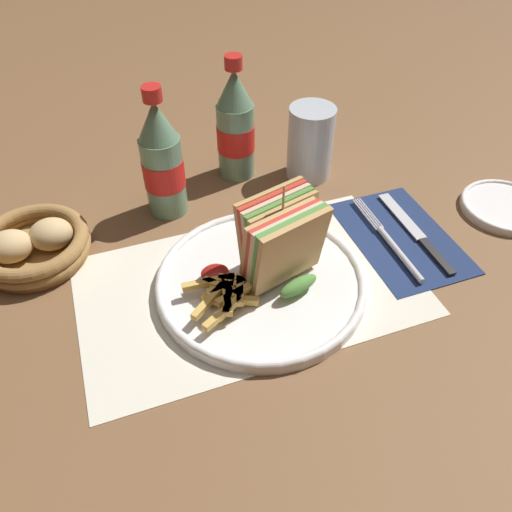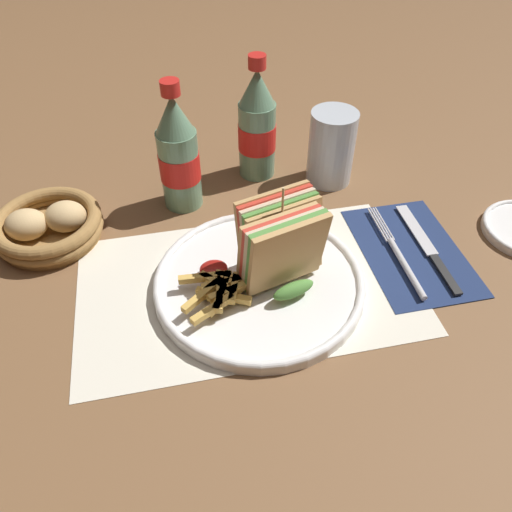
% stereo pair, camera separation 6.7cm
% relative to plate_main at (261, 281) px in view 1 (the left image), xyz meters
% --- Properties ---
extents(ground_plane, '(4.00, 4.00, 0.00)m').
position_rel_plate_main_xyz_m(ground_plane, '(0.02, -0.01, -0.01)').
color(ground_plane, brown).
extents(placemat, '(0.46, 0.28, 0.00)m').
position_rel_plate_main_xyz_m(placemat, '(-0.02, 0.00, -0.01)').
color(placemat, silver).
rests_on(placemat, ground_plane).
extents(plate_main, '(0.29, 0.29, 0.02)m').
position_rel_plate_main_xyz_m(plate_main, '(0.00, 0.00, 0.00)').
color(plate_main, white).
rests_on(plate_main, ground_plane).
extents(club_sandwich, '(0.12, 0.12, 0.14)m').
position_rel_plate_main_xyz_m(club_sandwich, '(0.03, 0.00, 0.06)').
color(club_sandwich, tan).
rests_on(club_sandwich, plate_main).
extents(fries_pile, '(0.10, 0.08, 0.02)m').
position_rel_plate_main_xyz_m(fries_pile, '(-0.06, -0.02, 0.02)').
color(fries_pile, gold).
rests_on(fries_pile, plate_main).
extents(ketchup_blob, '(0.04, 0.03, 0.01)m').
position_rel_plate_main_xyz_m(ketchup_blob, '(-0.06, 0.02, 0.02)').
color(ketchup_blob, maroon).
rests_on(ketchup_blob, plate_main).
extents(napkin, '(0.14, 0.22, 0.00)m').
position_rel_plate_main_xyz_m(napkin, '(0.24, 0.02, -0.01)').
color(napkin, navy).
rests_on(napkin, ground_plane).
extents(fork, '(0.02, 0.20, 0.01)m').
position_rel_plate_main_xyz_m(fork, '(0.21, 0.00, -0.00)').
color(fork, silver).
rests_on(fork, napkin).
extents(knife, '(0.02, 0.20, 0.00)m').
position_rel_plate_main_xyz_m(knife, '(0.26, 0.02, -0.00)').
color(knife, black).
rests_on(knife, napkin).
extents(coke_bottle_near, '(0.06, 0.06, 0.21)m').
position_rel_plate_main_xyz_m(coke_bottle_near, '(-0.08, 0.21, 0.08)').
color(coke_bottle_near, slate).
rests_on(coke_bottle_near, ground_plane).
extents(coke_bottle_far, '(0.06, 0.06, 0.21)m').
position_rel_plate_main_xyz_m(coke_bottle_far, '(0.06, 0.27, 0.08)').
color(coke_bottle_far, slate).
rests_on(coke_bottle_far, ground_plane).
extents(glass_near, '(0.08, 0.08, 0.13)m').
position_rel_plate_main_xyz_m(glass_near, '(0.17, 0.23, 0.05)').
color(glass_near, silver).
rests_on(glass_near, ground_plane).
extents(bread_basket, '(0.16, 0.16, 0.06)m').
position_rel_plate_main_xyz_m(bread_basket, '(-0.29, 0.17, 0.01)').
color(bread_basket, olive).
rests_on(bread_basket, ground_plane).
extents(side_saucer, '(0.14, 0.14, 0.01)m').
position_rel_plate_main_xyz_m(side_saucer, '(0.43, 0.02, -0.00)').
color(side_saucer, white).
rests_on(side_saucer, ground_plane).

